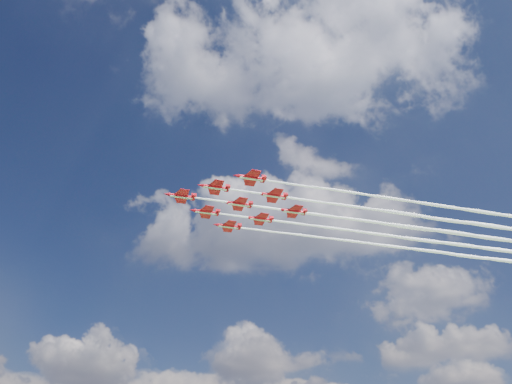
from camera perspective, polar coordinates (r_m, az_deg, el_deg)
jet_lead at (r=173.90m, az=15.87°, el=-3.69°), size 135.73×71.26×2.45m
jet_row2_port at (r=172.93m, az=19.66°, el=-2.83°), size 135.73×71.26×2.45m
jet_row2_starb at (r=184.04m, az=17.18°, el=-5.08°), size 135.73×71.26×2.45m
jet_row3_port at (r=172.76m, az=23.46°, el=-1.95°), size 135.73×71.26×2.45m
jet_row3_centre at (r=183.25m, az=20.77°, el=-4.27°), size 135.73×71.26×2.45m
jet_row3_starb at (r=194.37m, az=18.36°, el=-6.33°), size 135.73×71.26×2.45m
jet_row4_port at (r=183.22m, az=24.37°, el=-3.44°), size 135.73×71.26×2.45m
jet_row4_starb at (r=193.74m, az=21.77°, el=-5.56°), size 135.73×71.26×2.45m
jet_tail at (r=193.83m, az=25.17°, el=-4.77°), size 135.73×71.26×2.45m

